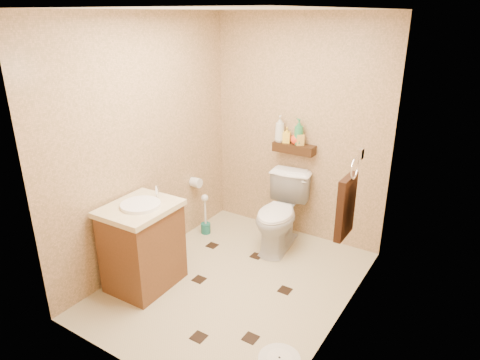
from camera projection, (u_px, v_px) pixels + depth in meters
The scene contains 18 objects.
ground at pixel (235, 283), 4.03m from camera, with size 2.50×2.50×0.00m, color #C0B48C.
wall_back at pixel (298, 130), 4.57m from camera, with size 2.00×0.04×2.40m, color tan.
wall_front at pixel (122, 219), 2.61m from camera, with size 2.00×0.04×2.40m, color tan.
wall_left at pixel (147, 144), 4.09m from camera, with size 0.04×2.50×2.40m, color tan.
wall_right at pixel (350, 187), 3.09m from camera, with size 0.04×2.50×2.40m, color tan.
ceiling at pixel (233, 9), 3.15m from camera, with size 2.00×2.50×0.02m, color silver.
wall_shelf at pixel (294, 148), 4.57m from camera, with size 0.46×0.14×0.10m, color #331E0E.
floor_accents at pixel (234, 286), 3.97m from camera, with size 1.20×1.39×0.01m.
toilet at pixel (280, 213), 4.52m from camera, with size 0.44×0.78×0.79m, color white.
vanity at pixel (143, 245), 3.87m from camera, with size 0.56×0.67×0.93m.
toilet_brush at pixel (205, 220), 4.88m from camera, with size 0.11×0.11×0.48m.
towel_ring at pixel (347, 204), 3.42m from camera, with size 0.12×0.30×0.76m.
toilet_paper at pixel (196, 182), 4.79m from camera, with size 0.12×0.11×0.12m.
bottle_a at pixel (280, 129), 4.59m from camera, with size 0.11×0.11×0.28m, color silver.
bottle_b at pixel (287, 135), 4.57m from camera, with size 0.08×0.08×0.17m, color yellow.
bottle_c at pixel (296, 137), 4.51m from camera, with size 0.12×0.12×0.16m, color #EC3D1B.
bottle_d at pixel (299, 132), 4.48m from camera, with size 0.11×0.11×0.28m, color #2B834A.
bottle_e at pixel (300, 137), 4.49m from camera, with size 0.08×0.08×0.18m, color gold.
Camera 1 is at (1.87, -2.83, 2.37)m, focal length 32.00 mm.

